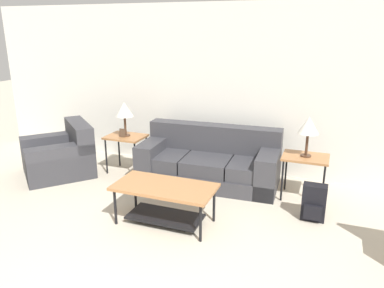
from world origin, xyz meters
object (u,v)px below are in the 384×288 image
(coffee_table, at_px, (165,195))
(table_lamp_left, at_px, (124,110))
(couch, at_px, (209,163))
(table_lamp_right, at_px, (309,126))
(side_table_left, at_px, (126,140))
(side_table_right, at_px, (305,161))
(backpack, at_px, (314,203))
(armchair, at_px, (61,156))

(coffee_table, xyz_separation_m, table_lamp_left, (-1.27, 1.29, 0.66))
(couch, distance_m, table_lamp_right, 1.54)
(coffee_table, relative_size, side_table_left, 1.97)
(side_table_right, bearing_deg, couch, 176.49)
(side_table_right, height_order, backpack, side_table_right)
(coffee_table, bearing_deg, table_lamp_left, 134.49)
(side_table_right, xyz_separation_m, backpack, (0.18, -0.58, -0.32))
(side_table_left, distance_m, table_lamp_left, 0.47)
(armchair, xyz_separation_m, table_lamp_right, (3.67, 0.44, 0.73))
(armchair, relative_size, side_table_right, 2.30)
(side_table_left, distance_m, backpack, 2.98)
(side_table_left, distance_m, table_lamp_right, 2.77)
(armchair, distance_m, side_table_right, 3.70)
(table_lamp_right, bearing_deg, backpack, -73.18)
(backpack, bearing_deg, table_lamp_right, 106.82)
(couch, relative_size, table_lamp_right, 3.87)
(coffee_table, relative_size, side_table_right, 1.97)
(table_lamp_right, distance_m, backpack, 1.00)
(side_table_right, distance_m, table_lamp_right, 0.47)
(side_table_left, height_order, table_lamp_right, table_lamp_right)
(couch, relative_size, table_lamp_left, 3.87)
(side_table_right, height_order, table_lamp_right, table_lamp_right)
(armchair, distance_m, table_lamp_right, 3.77)
(armchair, relative_size, backpack, 3.07)
(armchair, xyz_separation_m, coffee_table, (2.21, -0.86, 0.07))
(armchair, bearing_deg, backpack, -2.15)
(couch, xyz_separation_m, side_table_left, (-1.36, -0.08, 0.24))
(side_table_left, bearing_deg, table_lamp_left, 0.00)
(couch, relative_size, side_table_right, 3.45)
(table_lamp_right, bearing_deg, side_table_right, 0.00)
(side_table_left, xyz_separation_m, table_lamp_left, (0.00, 0.00, 0.47))
(table_lamp_left, xyz_separation_m, backpack, (2.91, -0.58, -0.79))
(coffee_table, bearing_deg, side_table_right, 41.48)
(table_lamp_left, distance_m, backpack, 3.07)
(table_lamp_right, bearing_deg, couch, 176.49)
(backpack, bearing_deg, couch, 156.70)
(table_lamp_left, distance_m, table_lamp_right, 2.73)
(side_table_right, xyz_separation_m, table_lamp_left, (-2.73, 0.00, 0.47))
(side_table_right, bearing_deg, table_lamp_left, 180.00)
(coffee_table, height_order, side_table_right, side_table_right)
(coffee_table, distance_m, side_table_right, 1.96)
(table_lamp_left, relative_size, table_lamp_right, 1.00)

